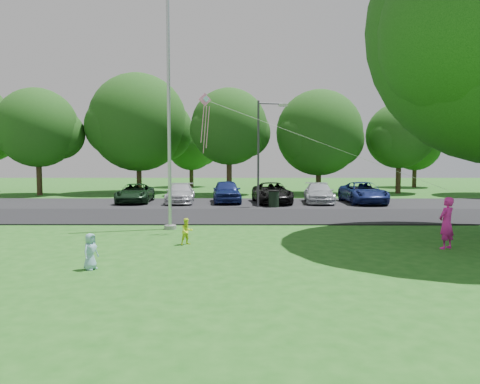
{
  "coord_description": "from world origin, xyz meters",
  "views": [
    {
      "loc": [
        -0.58,
        -12.38,
        2.77
      ],
      "look_at": [
        -0.63,
        4.0,
        1.6
      ],
      "focal_mm": 32.0,
      "sensor_mm": 36.0,
      "label": 1
    }
  ],
  "objects_px": {
    "trash_can": "(274,199)",
    "woman": "(446,223)",
    "street_lamp": "(262,144)",
    "kite": "(214,114)",
    "flagpole": "(169,127)",
    "child_yellow": "(187,231)",
    "child_blue": "(90,251)"
  },
  "relations": [
    {
      "from": "street_lamp",
      "to": "woman",
      "type": "relative_size",
      "value": 3.84
    },
    {
      "from": "trash_can",
      "to": "woman",
      "type": "height_order",
      "value": "woman"
    },
    {
      "from": "child_blue",
      "to": "kite",
      "type": "distance_m",
      "value": 7.51
    },
    {
      "from": "child_yellow",
      "to": "child_blue",
      "type": "height_order",
      "value": "child_blue"
    },
    {
      "from": "child_yellow",
      "to": "child_blue",
      "type": "bearing_deg",
      "value": -154.5
    },
    {
      "from": "street_lamp",
      "to": "child_blue",
      "type": "relative_size",
      "value": 6.73
    },
    {
      "from": "woman",
      "to": "kite",
      "type": "bearing_deg",
      "value": -53.78
    },
    {
      "from": "flagpole",
      "to": "street_lamp",
      "type": "bearing_deg",
      "value": 62.57
    },
    {
      "from": "woman",
      "to": "child_yellow",
      "type": "bearing_deg",
      "value": -36.76
    },
    {
      "from": "child_blue",
      "to": "kite",
      "type": "height_order",
      "value": "kite"
    },
    {
      "from": "flagpole",
      "to": "street_lamp",
      "type": "relative_size",
      "value": 1.58
    },
    {
      "from": "flagpole",
      "to": "child_yellow",
      "type": "relative_size",
      "value": 11.23
    },
    {
      "from": "street_lamp",
      "to": "trash_can",
      "type": "bearing_deg",
      "value": -12.88
    },
    {
      "from": "child_yellow",
      "to": "kite",
      "type": "xyz_separation_m",
      "value": [
        0.76,
        2.33,
        4.12
      ]
    },
    {
      "from": "street_lamp",
      "to": "child_yellow",
      "type": "bearing_deg",
      "value": -114.57
    },
    {
      "from": "flagpole",
      "to": "trash_can",
      "type": "relative_size",
      "value": 9.53
    },
    {
      "from": "street_lamp",
      "to": "kite",
      "type": "xyz_separation_m",
      "value": [
        -2.31,
        -9.0,
        0.76
      ]
    },
    {
      "from": "trash_can",
      "to": "child_yellow",
      "type": "height_order",
      "value": "trash_can"
    },
    {
      "from": "street_lamp",
      "to": "trash_can",
      "type": "height_order",
      "value": "street_lamp"
    },
    {
      "from": "woman",
      "to": "kite",
      "type": "xyz_separation_m",
      "value": [
        -7.56,
        2.97,
        3.74
      ]
    },
    {
      "from": "flagpole",
      "to": "child_blue",
      "type": "height_order",
      "value": "flagpole"
    },
    {
      "from": "child_yellow",
      "to": "street_lamp",
      "type": "bearing_deg",
      "value": 42.24
    },
    {
      "from": "flagpole",
      "to": "kite",
      "type": "bearing_deg",
      "value": -27.29
    },
    {
      "from": "street_lamp",
      "to": "child_yellow",
      "type": "relative_size",
      "value": 7.12
    },
    {
      "from": "woman",
      "to": "child_yellow",
      "type": "height_order",
      "value": "woman"
    },
    {
      "from": "woman",
      "to": "kite",
      "type": "height_order",
      "value": "kite"
    },
    {
      "from": "street_lamp",
      "to": "woman",
      "type": "distance_m",
      "value": 13.42
    },
    {
      "from": "trash_can",
      "to": "woman",
      "type": "bearing_deg",
      "value": -69.04
    },
    {
      "from": "woman",
      "to": "child_blue",
      "type": "distance_m",
      "value": 10.71
    },
    {
      "from": "street_lamp",
      "to": "flagpole",
      "type": "bearing_deg",
      "value": -126.85
    },
    {
      "from": "child_blue",
      "to": "child_yellow",
      "type": "bearing_deg",
      "value": -9.12
    },
    {
      "from": "flagpole",
      "to": "kite",
      "type": "xyz_separation_m",
      "value": [
        1.86,
        -0.96,
        0.4
      ]
    }
  ]
}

